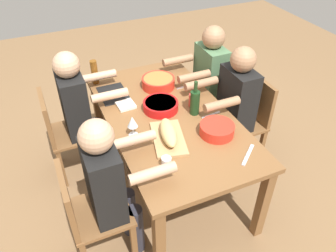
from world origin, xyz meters
TOP-DOWN VIEW (x-y plane):
  - ground_plane at (0.00, 0.00)m, footprint 8.00×8.00m
  - dining_table at (0.00, 0.00)m, footprint 1.71×0.94m
  - chair_far_right at (0.47, 0.79)m, footprint 0.40×0.40m
  - diner_far_right at (0.47, 0.61)m, footprint 0.41×0.53m
  - chair_near_center at (0.00, -0.79)m, footprint 0.40×0.40m
  - diner_near_center at (0.00, -0.61)m, footprint 0.41×0.53m
  - chair_near_right at (0.47, -0.79)m, footprint 0.40×0.40m
  - diner_near_right at (0.47, -0.61)m, footprint 0.41×0.53m
  - chair_far_left at (-0.47, 0.79)m, footprint 0.40×0.40m
  - diner_far_left at (-0.47, 0.61)m, footprint 0.41×0.53m
  - serving_bowl_pasta at (0.10, 0.02)m, footprint 0.29×0.29m
  - serving_bowl_salad at (-0.36, -0.23)m, footprint 0.26×0.26m
  - serving_bowl_fruit at (0.43, -0.09)m, footprint 0.29×0.29m
  - cutting_board at (-0.28, 0.12)m, footprint 0.44×0.31m
  - bread_loaf at (-0.28, 0.12)m, footprint 0.34×0.18m
  - wine_bottle at (-0.06, -0.20)m, footprint 0.08×0.08m
  - beer_bottle at (0.72, 0.40)m, footprint 0.06×0.06m
  - wine_glass at (-0.13, 0.33)m, footprint 0.08×0.08m
  - placemat_far_right at (0.47, 0.31)m, footprint 0.32×0.23m
  - cup_near_center at (0.04, -0.25)m, footprint 0.08×0.08m
  - fork_near_center at (-0.14, -0.31)m, footprint 0.03×0.17m
  - fork_near_right at (0.33, -0.31)m, footprint 0.03×0.17m
  - cup_far_left at (-0.52, 0.24)m, footprint 0.07×0.07m
  - carving_knife at (-0.65, -0.32)m, footprint 0.17×0.19m
  - napkin_stack at (0.25, 0.27)m, footprint 0.15×0.15m

SIDE VIEW (x-z plane):
  - ground_plane at x=0.00m, z-range 0.00..0.00m
  - chair_far_right at x=0.47m, z-range 0.06..0.91m
  - chair_near_center at x=0.00m, z-range 0.06..0.91m
  - chair_near_right at x=0.47m, z-range 0.06..0.91m
  - chair_far_left at x=-0.47m, z-range 0.06..0.91m
  - dining_table at x=0.00m, z-range 0.29..1.03m
  - diner_far_right at x=0.47m, z-range 0.10..1.30m
  - diner_near_center at x=0.00m, z-range 0.10..1.30m
  - diner_near_right at x=0.47m, z-range 0.10..1.30m
  - diner_far_left at x=-0.47m, z-range 0.10..1.30m
  - placemat_far_right at x=0.47m, z-range 0.74..0.75m
  - fork_near_center at x=-0.14m, z-range 0.74..0.75m
  - fork_near_right at x=0.33m, z-range 0.74..0.75m
  - carving_knife at x=-0.65m, z-range 0.74..0.75m
  - cutting_board at x=-0.28m, z-range 0.74..0.76m
  - napkin_stack at x=0.25m, z-range 0.74..0.76m
  - cup_far_left at x=-0.52m, z-range 0.74..0.82m
  - serving_bowl_pasta at x=0.10m, z-range 0.74..0.82m
  - serving_bowl_salad at x=-0.36m, z-range 0.75..0.83m
  - serving_bowl_fruit at x=0.43m, z-range 0.75..0.83m
  - cup_near_center at x=0.04m, z-range 0.74..0.85m
  - bread_loaf at x=-0.28m, z-range 0.76..0.85m
  - wine_bottle at x=-0.06m, z-range 0.70..0.99m
  - beer_bottle at x=0.72m, z-range 0.74..0.96m
  - wine_glass at x=-0.13m, z-range 0.77..0.94m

